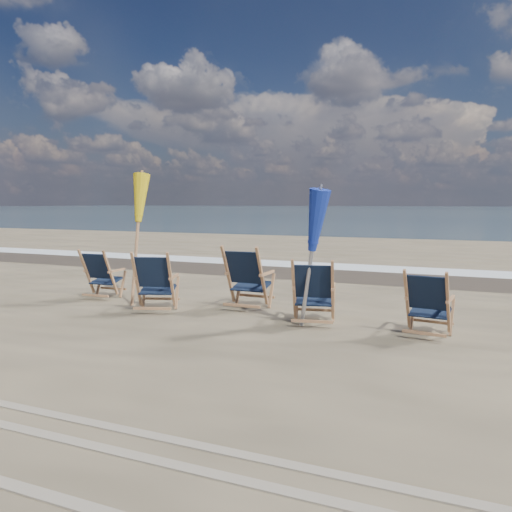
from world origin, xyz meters
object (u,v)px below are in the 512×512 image
at_px(umbrella_blue, 310,226).
at_px(beach_chair_1, 171,282).
at_px(beach_chair_2, 262,279).
at_px(beach_chair_0, 111,275).
at_px(beach_chair_4, 448,306).
at_px(beach_chair_3, 333,293).
at_px(umbrella_yellow, 135,203).

bearing_deg(umbrella_blue, beach_chair_1, 178.87).
xyz_separation_m(beach_chair_2, umbrella_blue, (1.00, -0.69, 0.90)).
distance_m(beach_chair_0, umbrella_blue, 4.04).
distance_m(beach_chair_0, beach_chair_4, 5.72).
height_order(beach_chair_0, beach_chair_2, beach_chair_2).
bearing_deg(beach_chair_4, beach_chair_3, 2.54).
height_order(beach_chair_1, umbrella_yellow, umbrella_yellow).
bearing_deg(beach_chair_2, beach_chair_0, 3.01).
relative_size(beach_chair_1, beach_chair_3, 1.02).
xyz_separation_m(beach_chair_1, umbrella_yellow, (-1.01, 0.50, 1.25)).
relative_size(beach_chair_2, beach_chair_4, 1.18).
relative_size(beach_chair_1, umbrella_blue, 0.51).
height_order(umbrella_yellow, umbrella_blue, umbrella_yellow).
height_order(beach_chair_1, beach_chair_4, beach_chair_1).
bearing_deg(beach_chair_4, beach_chair_0, 2.53).
xyz_separation_m(beach_chair_3, umbrella_blue, (-0.29, -0.16, 0.95)).
height_order(beach_chair_1, beach_chair_3, beach_chair_1).
relative_size(beach_chair_3, umbrella_yellow, 0.43).
distance_m(beach_chair_0, beach_chair_2, 2.89).
xyz_separation_m(beach_chair_0, beach_chair_1, (1.59, -0.50, 0.04)).
bearing_deg(beach_chair_1, umbrella_blue, 160.31).
bearing_deg(umbrella_yellow, umbrella_blue, -9.41).
relative_size(beach_chair_0, beach_chair_2, 0.86).
relative_size(beach_chair_1, umbrella_yellow, 0.44).
distance_m(beach_chair_2, beach_chair_4, 2.89).
height_order(beach_chair_3, beach_chair_4, beach_chair_3).
xyz_separation_m(beach_chair_0, umbrella_blue, (3.88, -0.54, 0.97)).
relative_size(beach_chair_4, umbrella_yellow, 0.40).
xyz_separation_m(umbrella_yellow, umbrella_blue, (3.30, -0.55, -0.32)).
bearing_deg(beach_chair_3, beach_chair_1, -8.49).
height_order(beach_chair_1, umbrella_blue, umbrella_blue).
distance_m(beach_chair_4, umbrella_blue, 2.06).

